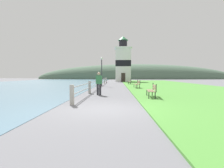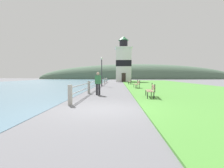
# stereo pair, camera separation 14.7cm
# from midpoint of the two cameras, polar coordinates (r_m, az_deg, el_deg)

# --- Properties ---
(ground_plane) EXTENTS (160.00, 160.00, 0.00)m
(ground_plane) POSITION_cam_midpoint_polar(r_m,az_deg,el_deg) (7.64, -2.85, -8.19)
(ground_plane) COLOR slate
(grass_verge) EXTENTS (12.00, 50.70, 0.06)m
(grass_verge) POSITION_cam_midpoint_polar(r_m,az_deg,el_deg) (25.43, 18.23, -0.54)
(grass_verge) COLOR #4C8E38
(grass_verge) RESTS_ON ground_plane
(water_strip) EXTENTS (24.00, 81.11, 0.01)m
(water_strip) POSITION_cam_midpoint_polar(r_m,az_deg,el_deg) (28.59, -29.40, -0.45)
(water_strip) COLOR slate
(water_strip) RESTS_ON ground_plane
(seawall_railing) EXTENTS (0.18, 27.91, 1.00)m
(seawall_railing) POSITION_cam_midpoint_polar(r_m,az_deg,el_deg) (22.47, -3.86, 0.60)
(seawall_railing) COLOR #A8A399
(seawall_railing) RESTS_ON ground_plane
(park_bench_near) EXTENTS (0.64, 1.79, 0.94)m
(park_bench_near) POSITION_cam_midpoint_polar(r_m,az_deg,el_deg) (11.54, 12.98, -1.83)
(park_bench_near) COLOR #846B51
(park_bench_near) RESTS_ON ground_plane
(park_bench_midway) EXTENTS (0.53, 1.76, 0.94)m
(park_bench_midway) POSITION_cam_midpoint_polar(r_m,az_deg,el_deg) (19.74, 8.46, 0.12)
(park_bench_midway) COLOR #846B51
(park_bench_midway) RESTS_ON ground_plane
(park_bench_far) EXTENTS (0.63, 1.72, 0.94)m
(park_bench_far) POSITION_cam_midpoint_polar(r_m,az_deg,el_deg) (28.51, 6.12, 0.95)
(park_bench_far) COLOR #846B51
(park_bench_far) RESTS_ON ground_plane
(lighthouse) EXTENTS (3.96, 3.96, 10.46)m
(lighthouse) POSITION_cam_midpoint_polar(r_m,az_deg,el_deg) (40.86, 3.87, 7.07)
(lighthouse) COLOR white
(lighthouse) RESTS_ON ground_plane
(person_strolling) EXTENTS (0.44, 0.28, 1.70)m
(person_strolling) POSITION_cam_midpoint_polar(r_m,az_deg,el_deg) (12.93, -4.26, 0.42)
(person_strolling) COLOR #28282D
(person_strolling) RESTS_ON ground_plane
(lamp_post) EXTENTS (0.36, 0.36, 3.96)m
(lamp_post) POSITION_cam_midpoint_polar(r_m,az_deg,el_deg) (23.70, -3.21, 5.91)
(lamp_post) COLOR #333338
(lamp_post) RESTS_ON ground_plane
(distant_hillside) EXTENTS (80.00, 16.00, 12.00)m
(distant_hillside) POSITION_cam_midpoint_polar(r_m,az_deg,el_deg) (71.66, 7.88, 1.63)
(distant_hillside) COLOR #4C6651
(distant_hillside) RESTS_ON ground_plane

